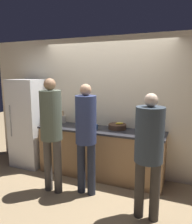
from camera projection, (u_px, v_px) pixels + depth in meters
The scene contains 12 objects.
ground_plane at pixel (93, 183), 3.87m from camera, with size 14.00×14.00×0.00m, color #9E8460.
wall_back at pixel (106, 106), 4.22m from camera, with size 5.20×0.06×2.60m.
counter at pixel (100, 152), 4.10m from camera, with size 2.36×0.62×0.92m.
refrigerator at pixel (30, 123), 4.58m from camera, with size 0.65×0.66×1.80m.
person_left at pixel (51, 126), 3.44m from camera, with size 0.34×0.34×1.86m.
person_center at pixel (86, 131), 3.39m from camera, with size 0.33×0.33×1.77m.
person_right at pixel (149, 146), 2.78m from camera, with size 0.37×0.37×1.69m.
fruit_bowl at pixel (117, 126), 4.01m from camera, with size 0.33×0.33×0.13m.
utensil_crock at pixel (63, 119), 4.51m from camera, with size 0.12×0.12×0.25m.
bottle_amber at pixel (149, 133), 3.51m from camera, with size 0.08×0.08×0.15m.
cup_blue at pixel (95, 127), 3.98m from camera, with size 0.09×0.09×0.09m.
potted_plant at pixel (79, 118), 4.39m from camera, with size 0.13×0.13×0.20m.
Camera 1 is at (1.42, -3.29, 1.94)m, focal length 35.00 mm.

